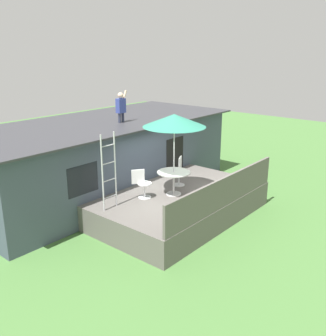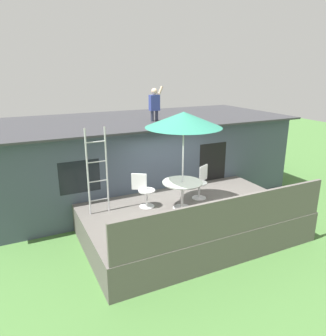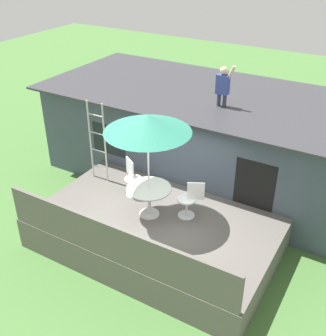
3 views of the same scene
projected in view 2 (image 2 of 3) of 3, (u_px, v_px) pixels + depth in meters
ground_plane at (190, 235)px, 8.80m from camera, size 40.00×40.00×0.00m
house at (139, 156)px, 11.49m from camera, size 10.50×4.50×2.69m
deck at (190, 221)px, 8.68m from camera, size 5.58×3.41×0.80m
deck_railing at (230, 217)px, 7.01m from camera, size 5.48×0.08×0.90m
patio_table at (182, 188)px, 8.35m from camera, size 1.04×1.04×0.74m
patio_umbrella at (184, 120)px, 7.83m from camera, size 1.90×1.90×2.54m
step_ladder at (97, 172)px, 7.97m from camera, size 0.52×0.04×2.20m
person_figure at (155, 102)px, 10.39m from camera, size 0.47×0.20×1.11m
patio_chair_left at (144, 191)px, 8.51m from camera, size 0.57×0.45×0.92m
patio_chair_right at (201, 182)px, 9.11m from camera, size 0.58×0.44×0.92m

